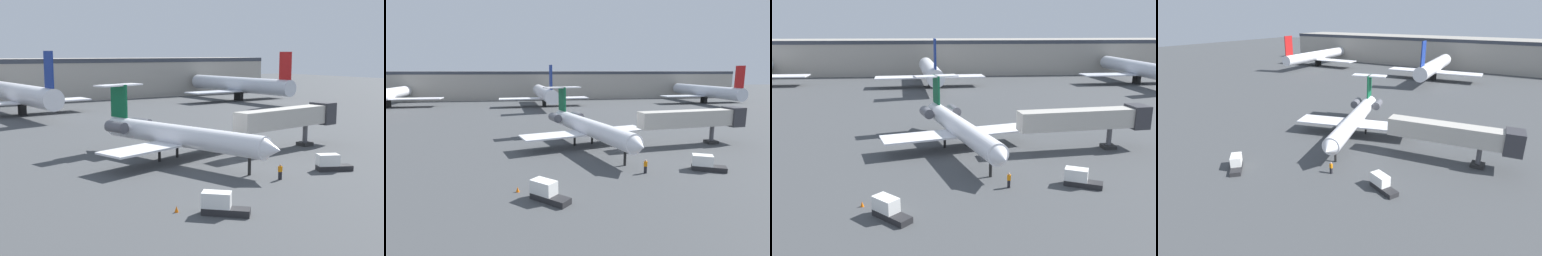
{
  "view_description": "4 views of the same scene",
  "coord_description": "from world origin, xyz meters",
  "views": [
    {
      "loc": [
        -31.93,
        -47.99,
        13.25
      ],
      "look_at": [
        1.6,
        3.93,
        3.95
      ],
      "focal_mm": 46.57,
      "sensor_mm": 36.0,
      "label": 1
    },
    {
      "loc": [
        -9.64,
        -42.91,
        12.07
      ],
      "look_at": [
        -2.59,
        1.6,
        3.53
      ],
      "focal_mm": 28.38,
      "sensor_mm": 36.0,
      "label": 2
    },
    {
      "loc": [
        -4.14,
        -49.04,
        16.97
      ],
      "look_at": [
        -0.02,
        3.42,
        3.19
      ],
      "focal_mm": 37.23,
      "sensor_mm": 36.0,
      "label": 3
    },
    {
      "loc": [
        25.84,
        -40.62,
        20.37
      ],
      "look_at": [
        -0.76,
        2.16,
        2.0
      ],
      "focal_mm": 28.99,
      "sensor_mm": 36.0,
      "label": 4
    }
  ],
  "objects": [
    {
      "name": "parked_airliner_west_mid",
      "position": [
        -4.85,
        61.32,
        4.45
      ],
      "size": [
        30.42,
        35.98,
        13.7
      ],
      "color": "white",
      "rests_on": "ground_plane"
    },
    {
      "name": "jet_bridge",
      "position": [
        17.43,
        2.44,
        4.36
      ],
      "size": [
        18.68,
        4.96,
        6.04
      ],
      "color": "#B7B2A8",
      "rests_on": "ground_plane"
    },
    {
      "name": "baggage_tug_lead",
      "position": [
        11.43,
        -10.0,
        0.84
      ],
      "size": [
        4.21,
        2.98,
        1.9
      ],
      "color": "#262628",
      "rests_on": "ground_plane"
    },
    {
      "name": "ground_crew_marshaller",
      "position": [
        3.74,
        -9.96,
        0.86
      ],
      "size": [
        0.45,
        0.34,
        1.69
      ],
      "color": "black",
      "rests_on": "ground_plane"
    },
    {
      "name": "regional_jet",
      "position": [
        -0.81,
        4.18,
        3.3
      ],
      "size": [
        21.48,
        28.4,
        9.07
      ],
      "color": "white",
      "rests_on": "ground_plane"
    },
    {
      "name": "ground_plane",
      "position": [
        0.0,
        0.0,
        -0.05
      ],
      "size": [
        400.0,
        400.0,
        0.1
      ],
      "primitive_type": "cube",
      "color": "#424447"
    },
    {
      "name": "parked_airliner_centre",
      "position": [
        55.46,
        62.77,
        4.41
      ],
      "size": [
        33.49,
        39.73,
        13.62
      ],
      "color": "silver",
      "rests_on": "ground_plane"
    },
    {
      "name": "parked_airliner_west_end",
      "position": [
        -56.45,
        65.76,
        4.23
      ],
      "size": [
        34.31,
        40.73,
        13.27
      ],
      "color": "white",
      "rests_on": "ground_plane"
    },
    {
      "name": "traffic_cone_near",
      "position": [
        -11.14,
        -13.4,
        0.28
      ],
      "size": [
        0.36,
        0.36,
        0.55
      ],
      "color": "orange",
      "rests_on": "ground_plane"
    },
    {
      "name": "baggage_tug_trailing",
      "position": [
        -8.35,
        -15.86,
        0.84
      ],
      "size": [
        3.84,
        3.79,
        1.9
      ],
      "color": "#262628",
      "rests_on": "ground_plane"
    },
    {
      "name": "terminal_building",
      "position": [
        0.0,
        94.33,
        5.9
      ],
      "size": [
        163.83,
        20.16,
        11.76
      ],
      "color": "#9E998E",
      "rests_on": "ground_plane"
    }
  ]
}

